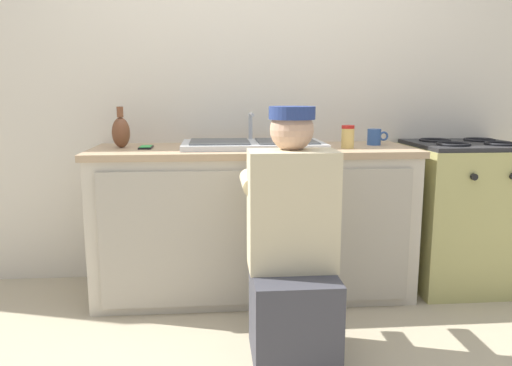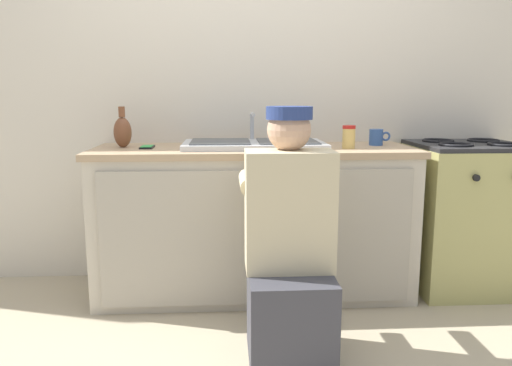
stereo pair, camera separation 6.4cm
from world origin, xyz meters
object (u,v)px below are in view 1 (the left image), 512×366
Objects in this scene: plumber_person at (292,256)px; vase_decorative at (121,132)px; condiment_jar at (348,137)px; cell_phone at (146,147)px; sink_double_basin at (253,144)px; coffee_mug at (375,137)px; stove_range at (461,214)px.

plumber_person is 1.27m from vase_decorative.
condiment_jar is at bearing 58.12° from plumber_person.
condiment_jar is (0.41, 0.66, 0.46)m from plumber_person.
cell_phone is at bearing -17.22° from vase_decorative.
sink_double_basin is 0.73m from coffee_mug.
stove_range is 6.32× the size of cell_phone.
vase_decorative is (-0.74, 0.04, 0.07)m from sink_double_basin.
coffee_mug is 1.47m from vase_decorative.
sink_double_basin reaches higher than coffee_mug.
condiment_jar is 1.27m from vase_decorative.
cell_phone is 0.61× the size of vase_decorative.
vase_decorative reaches higher than coffee_mug.
cell_phone is 1.13m from condiment_jar.
vase_decorative is at bearing 177.11° from sink_double_basin.
plumber_person is at bearing -121.88° from condiment_jar.
plumber_person reaches higher than condiment_jar.
cell_phone is at bearing 133.38° from plumber_person.
sink_double_basin is at bearing 169.07° from condiment_jar.
condiment_jar is at bearing -141.65° from coffee_mug.
cell_phone is 0.17m from vase_decorative.
coffee_mug is 1.33m from cell_phone.
cell_phone is 1.09× the size of condiment_jar.
vase_decorative reaches higher than stove_range.
vase_decorative is (-0.85, 0.80, 0.49)m from plumber_person.
stove_range is 7.03× the size of coffee_mug.
vase_decorative is at bearing 173.76° from condiment_jar.
vase_decorative is (-2.01, 0.04, 0.51)m from stove_range.
cell_phone is (-0.60, -0.01, -0.01)m from sink_double_basin.
cell_phone is at bearing 175.19° from condiment_jar.
plumber_person reaches higher than vase_decorative.
cell_phone is (-1.87, -0.00, 0.42)m from stove_range.
plumber_person is 8.63× the size of condiment_jar.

